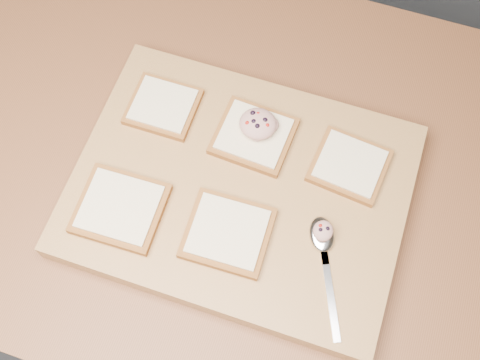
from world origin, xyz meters
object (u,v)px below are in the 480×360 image
object	(u,v)px
tuna_salad_dollop	(258,124)
spoon	(323,243)
cutting_board	(240,191)
bread_far_center	(254,136)

from	to	relation	value
tuna_salad_dollop	spoon	xyz separation A→B (m)	(0.15, -0.15, -0.03)
cutting_board	bread_far_center	xyz separation A→B (m)	(-0.01, 0.09, 0.03)
tuna_salad_dollop	spoon	distance (m)	0.21
spoon	bread_far_center	bearing A→B (deg)	138.13
cutting_board	tuna_salad_dollop	world-z (taller)	tuna_salad_dollop
cutting_board	tuna_salad_dollop	distance (m)	0.11
cutting_board	bread_far_center	world-z (taller)	bread_far_center
tuna_salad_dollop	cutting_board	bearing A→B (deg)	-88.38
bread_far_center	spoon	bearing A→B (deg)	-41.87
cutting_board	tuna_salad_dollop	bearing A→B (deg)	91.62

